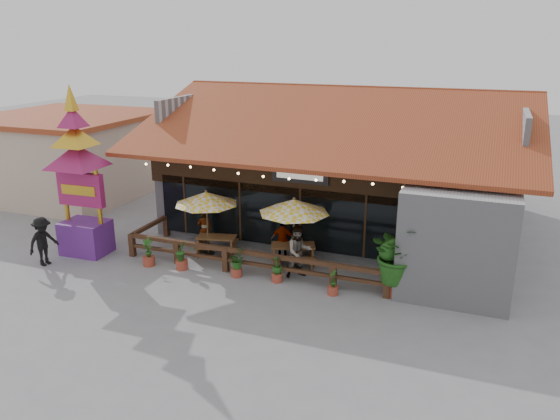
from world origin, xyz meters
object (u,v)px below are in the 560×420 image
at_px(umbrella_left, 206,198).
at_px(tropical_plant, 397,255).
at_px(pedestrian, 43,241).
at_px(picnic_table_right, 293,251).
at_px(picnic_table_left, 217,242).
at_px(thai_sign_tower, 77,161).
at_px(umbrella_right, 294,207).

height_order(umbrella_left, tropical_plant, umbrella_left).
bearing_deg(pedestrian, picnic_table_right, -58.94).
relative_size(picnic_table_left, picnic_table_right, 0.87).
bearing_deg(picnic_table_right, thai_sign_tower, -166.92).
relative_size(umbrella_right, picnic_table_left, 1.61).
height_order(thai_sign_tower, tropical_plant, thai_sign_tower).
xyz_separation_m(umbrella_left, picnic_table_right, (3.40, 0.27, -1.75)).
xyz_separation_m(umbrella_right, picnic_table_right, (-0.16, 0.37, -1.85)).
distance_m(picnic_table_left, picnic_table_right, 3.12).
bearing_deg(pedestrian, umbrella_left, -49.41).
height_order(umbrella_left, thai_sign_tower, thai_sign_tower).
bearing_deg(umbrella_right, umbrella_left, 178.37).
bearing_deg(tropical_plant, pedestrian, -170.32).
xyz_separation_m(picnic_table_left, tropical_plant, (7.10, -1.12, 0.92)).
bearing_deg(pedestrian, thai_sign_tower, -13.55).
bearing_deg(umbrella_right, tropical_plant, -12.55).
relative_size(umbrella_left, picnic_table_right, 1.30).
distance_m(picnic_table_left, tropical_plant, 7.24).
distance_m(picnic_table_left, pedestrian, 6.35).
bearing_deg(tropical_plant, thai_sign_tower, -177.03).
distance_m(umbrella_left, tropical_plant, 7.49).
bearing_deg(pedestrian, tropical_plant, -70.67).
relative_size(umbrella_right, tropical_plant, 1.14).
relative_size(umbrella_left, thai_sign_tower, 0.37).
height_order(thai_sign_tower, pedestrian, thai_sign_tower).
bearing_deg(picnic_table_right, pedestrian, -158.58).
distance_m(thai_sign_tower, tropical_plant, 12.11).
distance_m(umbrella_left, thai_sign_tower, 4.97).
xyz_separation_m(picnic_table_right, thai_sign_tower, (-7.90, -1.84, 3.17)).
distance_m(umbrella_right, picnic_table_right, 1.89).
xyz_separation_m(picnic_table_right, tropical_plant, (3.97, -1.22, 0.88)).
relative_size(picnic_table_right, tropical_plant, 0.81).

